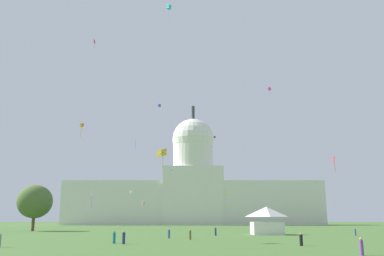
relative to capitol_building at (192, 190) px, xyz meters
name	(u,v)px	position (x,y,z in m)	size (l,w,h in m)	color
capitol_building	(192,190)	(0.00, 0.00, 0.00)	(138.84, 23.37, 66.52)	silver
event_tent	(266,220)	(15.64, -134.90, -15.46)	(6.88, 6.02, 5.92)	white
tree_west_near	(34,202)	(-44.76, -109.72, -10.40)	(11.52, 10.78, 12.71)	brown
person_olive_near_tree_west	(189,235)	(-0.94, -156.23, -17.70)	(0.54, 0.54, 1.66)	olive
person_purple_mid_right	(360,247)	(15.50, -185.35, -17.69)	(0.50, 0.50, 1.65)	#703D93
person_teal_front_center	(113,238)	(-11.54, -166.55, -17.67)	(0.45, 0.45, 1.73)	#1E757A
person_denim_back_right	(354,232)	(32.21, -141.26, -17.74)	(0.47, 0.47, 1.54)	#3D5684
person_denim_lawn_far_right	(168,234)	(-4.68, -151.69, -17.70)	(0.57, 0.57, 1.67)	#3D5684
person_navy_front_right	(123,238)	(-9.98, -167.84, -17.65)	(0.52, 0.52, 1.76)	navy
person_navy_lawn_far_left	(215,232)	(4.21, -139.72, -17.67)	(0.39, 0.39, 1.70)	navy
person_black_front_left	(300,240)	(13.35, -171.65, -17.72)	(0.59, 0.59, 1.63)	black
kite_red_high	(94,42)	(-30.11, -111.43, 36.98)	(0.48, 0.77, 2.85)	red
kite_white_low	(130,192)	(-28.44, -37.39, -3.37)	(1.13, 1.15, 2.42)	white
kite_violet_low	(89,197)	(-33.07, -94.23, -8.29)	(1.28, 1.29, 3.96)	purple
kite_orange_mid	(81,125)	(-27.13, -130.34, 6.86)	(0.97, 0.95, 3.25)	orange
kite_black_mid	(214,137)	(8.37, -67.49, 16.51)	(0.86, 0.86, 0.77)	black
kite_blue_high	(159,106)	(-15.50, -46.12, 35.52)	(1.26, 1.26, 1.15)	blue
kite_turquoise_mid	(170,170)	(-10.21, -43.30, 6.04)	(1.35, 1.33, 0.34)	teal
kite_cyan_high	(168,7)	(-6.34, -134.20, 35.93)	(1.34, 1.32, 3.80)	#33BCDB
kite_magenta_high	(269,89)	(26.16, -91.55, 28.73)	(1.13, 1.15, 2.27)	#D1339E
kite_yellow_low	(228,192)	(17.74, -21.77, -2.32)	(1.39, 1.37, 1.08)	yellow
kite_lime_mid	(134,141)	(-18.20, -102.28, 8.43)	(0.57, 1.18, 3.33)	#8CD133
kite_green_high	(179,141)	(-6.57, -34.03, 21.14)	(0.66, 1.56, 4.07)	green
kite_pink_low	(142,203)	(-20.32, -58.38, -8.96)	(1.18, 1.21, 1.15)	pink
kite_gold_low	(161,153)	(-5.29, -163.29, -5.10)	(1.62, 1.62, 3.12)	gold
kite_red_low	(333,161)	(31.72, -133.62, -2.18)	(0.43, 0.69, 3.30)	red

